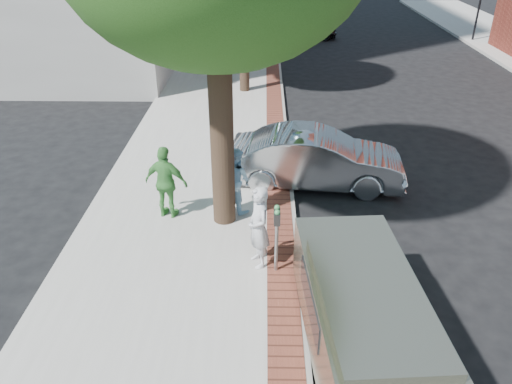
{
  "coord_description": "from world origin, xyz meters",
  "views": [
    {
      "loc": [
        0.32,
        -8.12,
        6.41
      ],
      "look_at": [
        0.15,
        1.34,
        1.2
      ],
      "focal_mm": 35.0,
      "sensor_mm": 36.0,
      "label": 1
    }
  ],
  "objects_px": {
    "sedan_silver": "(316,159)",
    "van": "(361,313)",
    "parking_meter": "(277,226)",
    "bg_car": "(303,27)",
    "person_green": "(166,183)",
    "person_gray": "(259,227)",
    "person_officer": "(235,180)"
  },
  "relations": [
    {
      "from": "person_officer",
      "to": "person_green",
      "type": "xyz_separation_m",
      "value": [
        -1.58,
        -0.33,
        0.08
      ]
    },
    {
      "from": "sedan_silver",
      "to": "parking_meter",
      "type": "bearing_deg",
      "value": 169.87
    },
    {
      "from": "parking_meter",
      "to": "van",
      "type": "height_order",
      "value": "parking_meter"
    },
    {
      "from": "parking_meter",
      "to": "person_gray",
      "type": "distance_m",
      "value": 0.45
    },
    {
      "from": "person_green",
      "to": "bg_car",
      "type": "distance_m",
      "value": 21.32
    },
    {
      "from": "sedan_silver",
      "to": "bg_car",
      "type": "xyz_separation_m",
      "value": [
        0.89,
        18.87,
        -0.07
      ]
    },
    {
      "from": "person_gray",
      "to": "person_officer",
      "type": "relative_size",
      "value": 1.09
    },
    {
      "from": "parking_meter",
      "to": "person_green",
      "type": "distance_m",
      "value": 3.26
    },
    {
      "from": "person_officer",
      "to": "sedan_silver",
      "type": "xyz_separation_m",
      "value": [
        2.08,
        1.62,
        -0.19
      ]
    },
    {
      "from": "person_gray",
      "to": "bg_car",
      "type": "distance_m",
      "value": 22.81
    },
    {
      "from": "person_gray",
      "to": "person_officer",
      "type": "bearing_deg",
      "value": 174.15
    },
    {
      "from": "person_green",
      "to": "bg_car",
      "type": "xyz_separation_m",
      "value": [
        4.55,
        20.82,
        -0.35
      ]
    },
    {
      "from": "parking_meter",
      "to": "person_green",
      "type": "xyz_separation_m",
      "value": [
        -2.51,
        2.08,
        -0.17
      ]
    },
    {
      "from": "parking_meter",
      "to": "person_gray",
      "type": "relative_size",
      "value": 0.84
    },
    {
      "from": "sedan_silver",
      "to": "person_green",
      "type": "bearing_deg",
      "value": 123.79
    },
    {
      "from": "person_green",
      "to": "parking_meter",
      "type": "bearing_deg",
      "value": 155.26
    },
    {
      "from": "bg_car",
      "to": "person_green",
      "type": "bearing_deg",
      "value": 169.43
    },
    {
      "from": "van",
      "to": "person_gray",
      "type": "bearing_deg",
      "value": 122.45
    },
    {
      "from": "parking_meter",
      "to": "bg_car",
      "type": "height_order",
      "value": "parking_meter"
    },
    {
      "from": "person_officer",
      "to": "parking_meter",
      "type": "bearing_deg",
      "value": 151.79
    },
    {
      "from": "sedan_silver",
      "to": "van",
      "type": "height_order",
      "value": "van"
    },
    {
      "from": "parking_meter",
      "to": "person_officer",
      "type": "bearing_deg",
      "value": 111.16
    },
    {
      "from": "person_green",
      "to": "van",
      "type": "height_order",
      "value": "person_green"
    },
    {
      "from": "parking_meter",
      "to": "person_gray",
      "type": "height_order",
      "value": "person_gray"
    },
    {
      "from": "parking_meter",
      "to": "person_green",
      "type": "bearing_deg",
      "value": 140.45
    },
    {
      "from": "person_green",
      "to": "bg_car",
      "type": "height_order",
      "value": "person_green"
    },
    {
      "from": "parking_meter",
      "to": "person_officer",
      "type": "xyz_separation_m",
      "value": [
        -0.93,
        2.41,
        -0.25
      ]
    },
    {
      "from": "parking_meter",
      "to": "person_officer",
      "type": "distance_m",
      "value": 2.59
    },
    {
      "from": "bg_car",
      "to": "person_gray",
      "type": "bearing_deg",
      "value": 175.74
    },
    {
      "from": "person_green",
      "to": "sedan_silver",
      "type": "relative_size",
      "value": 0.38
    },
    {
      "from": "person_gray",
      "to": "sedan_silver",
      "type": "distance_m",
      "value": 4.1
    },
    {
      "from": "parking_meter",
      "to": "sedan_silver",
      "type": "relative_size",
      "value": 0.32
    }
  ]
}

